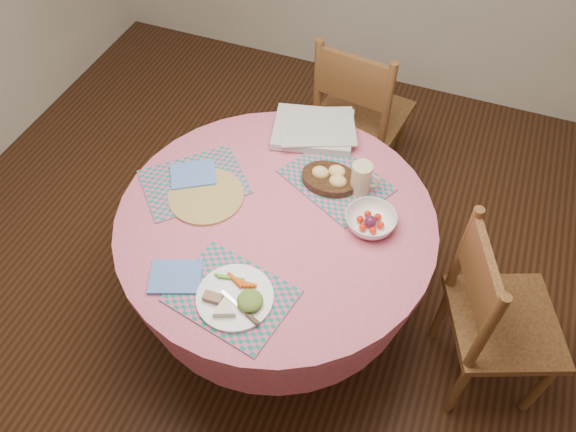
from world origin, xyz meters
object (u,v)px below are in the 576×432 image
chair_back (359,114)px  latte_mug (362,178)px  wicker_trivet (206,196)px  chair_right (494,317)px  dining_table (277,247)px  fruit_bowl (371,221)px  dinner_plate (236,298)px  bread_bowl (330,178)px

chair_back → latte_mug: 0.83m
wicker_trivet → chair_right: bearing=2.1°
dining_table → fruit_bowl: bearing=14.5°
fruit_bowl → dinner_plate: bearing=-124.8°
chair_right → chair_back: bearing=19.1°
dining_table → dinner_plate: dinner_plate is taller
bread_bowl → dinner_plate: bearing=-101.0°
chair_right → bread_bowl: size_ratio=4.04×
wicker_trivet → latte_mug: (0.56, 0.25, 0.07)m
bread_bowl → fruit_bowl: (0.21, -0.15, -0.00)m
dining_table → wicker_trivet: wicker_trivet is taller
dining_table → latte_mug: 0.45m
bread_bowl → latte_mug: 0.13m
chair_right → bread_bowl: chair_right is taller
wicker_trivet → fruit_bowl: size_ratio=1.23×
wicker_trivet → fruit_bowl: fruit_bowl is taller
dining_table → fruit_bowl: fruit_bowl is taller
dinner_plate → latte_mug: 0.69m
dining_table → latte_mug: latte_mug is taller
wicker_trivet → dinner_plate: size_ratio=1.13×
dining_table → latte_mug: size_ratio=9.33×
latte_mug → fruit_bowl: (0.09, -0.16, -0.04)m
wicker_trivet → fruit_bowl: bearing=8.2°
bread_bowl → latte_mug: size_ratio=1.73×
bread_bowl → fruit_bowl: 0.26m
dinner_plate → latte_mug: latte_mug is taller
chair_back → bread_bowl: 0.80m
chair_back → fruit_bowl: (0.29, -0.90, 0.28)m
dining_table → wicker_trivet: size_ratio=4.13×
chair_right → wicker_trivet: (-1.19, -0.04, 0.27)m
chair_right → bread_bowl: 0.84m
chair_right → wicker_trivet: chair_right is taller
latte_mug → bread_bowl: bearing=-177.4°
bread_bowl → fruit_bowl: bearing=-36.1°
dining_table → chair_right: chair_right is taller
dinner_plate → latte_mug: bearing=68.8°
bread_bowl → latte_mug: latte_mug is taller
dinner_plate → fruit_bowl: 0.59m
chair_back → wicker_trivet: 1.09m
chair_back → bread_bowl: (0.07, -0.75, 0.28)m
wicker_trivet → bread_bowl: (0.43, 0.25, 0.03)m
bread_bowl → latte_mug: bearing=2.6°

